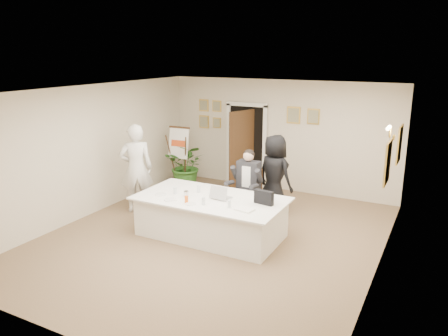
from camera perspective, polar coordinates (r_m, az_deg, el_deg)
floor at (r=8.52m, az=-1.42°, el=-9.05°), size 7.00×7.00×0.00m
ceiling at (r=7.80m, az=-1.56°, el=10.07°), size 6.00×7.00×0.02m
wall_back at (r=11.16m, az=7.29°, el=4.20°), size 6.00×0.10×2.80m
wall_front at (r=5.43m, az=-19.92°, el=-8.38°), size 6.00×0.10×2.80m
wall_left at (r=9.82m, az=-16.99°, el=2.18°), size 0.10×7.00×2.80m
wall_right at (r=7.14m, az=20.08°, el=-2.78°), size 0.10×7.00×2.80m
doorway at (r=11.40m, az=2.75°, el=2.70°), size 1.14×0.86×2.20m
pictures_back_wall at (r=11.36m, az=3.50°, el=6.78°), size 3.40×0.06×0.80m
pictures_right_wall at (r=8.22m, az=21.27°, el=1.89°), size 0.06×2.20×0.80m
wall_sconce at (r=8.16m, az=21.01°, el=4.34°), size 0.20×0.30×0.24m
conference_table at (r=8.46m, az=-1.72°, el=-6.34°), size 2.85×1.51×0.78m
seated_man at (r=9.26m, az=3.09°, el=-2.07°), size 0.77×0.81×1.51m
flip_chart at (r=11.39m, az=-5.68°, el=1.05°), size 0.56×0.36×1.58m
standing_man at (r=9.76m, az=-11.39°, el=-0.05°), size 0.85×0.82×1.97m
standing_woman at (r=9.48m, az=6.60°, el=-0.92°), size 1.00×0.82×1.77m
potted_palm at (r=11.40m, az=-4.82°, el=0.32°), size 1.25×1.14×1.18m
laptop at (r=8.26m, az=-0.33°, el=-3.02°), size 0.39×0.40×0.28m
laptop_bag at (r=7.97m, az=5.23°, el=-3.84°), size 0.38×0.15×0.26m
paper_stack at (r=7.68m, az=2.68°, el=-5.44°), size 0.35×0.27×0.03m
plate_left at (r=8.57m, az=-8.27°, el=-3.44°), size 0.28×0.28×0.01m
plate_mid at (r=8.25m, az=-7.01°, el=-4.12°), size 0.30×0.30×0.01m
plate_near at (r=8.00m, az=-4.36°, el=-4.68°), size 0.22×0.22×0.01m
glass_a at (r=8.56m, az=-6.41°, el=-2.96°), size 0.08×0.08×0.14m
glass_b at (r=7.93m, az=-2.70°, el=-4.34°), size 0.09×0.09×0.14m
glass_c at (r=7.78m, az=0.68°, el=-4.72°), size 0.06×0.06×0.14m
glass_d at (r=8.62m, az=-3.33°, el=-2.74°), size 0.08×0.08×0.14m
oj_glass at (r=8.06m, az=-4.94°, el=-4.11°), size 0.08×0.08×0.13m
steel_jug at (r=8.39m, az=-4.96°, el=-3.38°), size 0.10×0.10×0.11m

